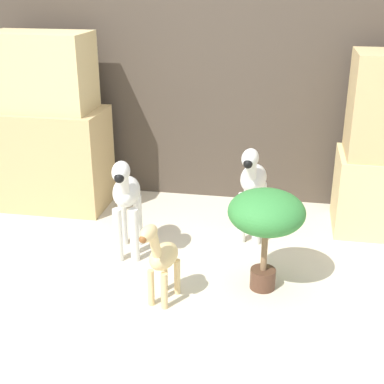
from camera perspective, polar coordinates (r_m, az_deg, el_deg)
The scene contains 7 objects.
ground_plane at distance 2.95m, azimuth -1.06°, elevation -12.80°, with size 14.00×14.00×0.00m, color beige.
wall_back at distance 4.12m, azimuth 3.60°, elevation 13.99°, with size 6.40×0.08×2.20m.
rock_pillar_left at distance 4.18m, azimuth -15.22°, elevation 6.42°, with size 0.87×0.50×1.31m.
zebra_right at distance 3.56m, azimuth 6.46°, elevation 0.87°, with size 0.19×0.47×0.69m.
zebra_left at distance 3.35m, azimuth -7.05°, elevation -0.61°, with size 0.22×0.47×0.69m.
giraffe_figurine at distance 2.89m, azimuth -3.30°, elevation -6.91°, with size 0.19×0.36×0.52m.
potted_palm_front at distance 2.97m, azimuth 7.93°, elevation -2.57°, with size 0.43×0.43×0.60m.
Camera 1 is at (0.49, -2.36, 1.70)m, focal length 50.00 mm.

